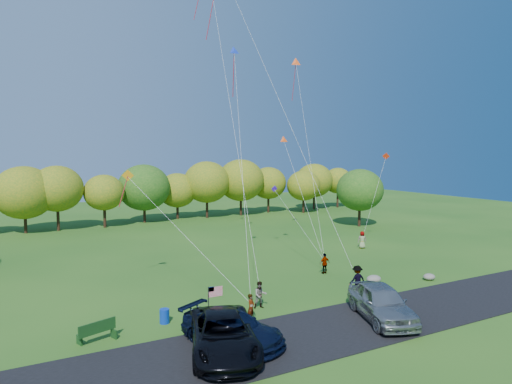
% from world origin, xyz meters
% --- Properties ---
extents(ground, '(140.00, 140.00, 0.00)m').
position_xyz_m(ground, '(0.00, 0.00, 0.00)').
color(ground, '#235418').
rests_on(ground, ground).
extents(asphalt_lane, '(44.00, 6.00, 0.06)m').
position_xyz_m(asphalt_lane, '(0.00, -4.00, 0.03)').
color(asphalt_lane, black).
rests_on(asphalt_lane, ground).
extents(treeline, '(76.13, 27.67, 8.40)m').
position_xyz_m(treeline, '(1.06, 36.42, 4.71)').
color(treeline, '#361E13').
rests_on(treeline, ground).
extents(minivan_dark, '(4.92, 7.19, 1.83)m').
position_xyz_m(minivan_dark, '(-6.97, -3.95, 0.97)').
color(minivan_dark, black).
rests_on(minivan_dark, asphalt_lane).
extents(minivan_navy, '(4.62, 6.02, 1.63)m').
position_xyz_m(minivan_navy, '(-6.14, -3.24, 0.87)').
color(minivan_navy, black).
rests_on(minivan_navy, asphalt_lane).
extents(minivan_silver, '(4.20, 6.31, 2.00)m').
position_xyz_m(minivan_silver, '(2.76, -4.24, 1.06)').
color(minivan_silver, gray).
rests_on(minivan_silver, asphalt_lane).
extents(flyer_a, '(0.68, 0.65, 1.57)m').
position_xyz_m(flyer_a, '(-3.82, -0.80, 0.78)').
color(flyer_a, '#4C4C59').
rests_on(flyer_a, ground).
extents(flyer_b, '(0.94, 0.81, 1.67)m').
position_xyz_m(flyer_b, '(-2.33, 0.83, 0.83)').
color(flyer_b, '#4C4C59').
rests_on(flyer_b, ground).
extents(flyer_c, '(1.29, 0.81, 1.93)m').
position_xyz_m(flyer_c, '(4.88, 0.28, 0.96)').
color(flyer_c, '#4C4C59').
rests_on(flyer_c, ground).
extents(flyer_d, '(0.97, 0.43, 1.63)m').
position_xyz_m(flyer_d, '(6.04, 5.45, 0.82)').
color(flyer_d, '#4C4C59').
rests_on(flyer_d, ground).
extents(flyer_e, '(0.99, 0.85, 1.72)m').
position_xyz_m(flyer_e, '(15.13, 11.38, 0.86)').
color(flyer_e, '#4C4C59').
rests_on(flyer_e, ground).
extents(park_bench, '(1.93, 0.96, 1.11)m').
position_xyz_m(park_bench, '(-12.01, 0.29, 0.59)').
color(park_bench, '#163D16').
rests_on(park_bench, ground).
extents(trash_barrel, '(0.54, 0.54, 0.81)m').
position_xyz_m(trash_barrel, '(-8.25, 1.20, 0.41)').
color(trash_barrel, '#0B31A9').
rests_on(trash_barrel, ground).
extents(flag_assembly, '(0.86, 0.56, 2.32)m').
position_xyz_m(flag_assembly, '(-6.12, -0.70, 1.72)').
color(flag_assembly, black).
rests_on(flag_assembly, ground).
extents(boulder_near, '(1.16, 0.91, 0.58)m').
position_xyz_m(boulder_near, '(7.64, 1.63, 0.29)').
color(boulder_near, '#9D9489').
rests_on(boulder_near, ground).
extents(boulder_far, '(0.94, 0.78, 0.49)m').
position_xyz_m(boulder_far, '(11.83, 0.23, 0.24)').
color(boulder_far, gray).
rests_on(boulder_far, ground).
extents(kites_aloft, '(27.06, 8.86, 20.78)m').
position_xyz_m(kites_aloft, '(3.52, 12.71, 18.83)').
color(kites_aloft, '#ED1A6C').
rests_on(kites_aloft, ground).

